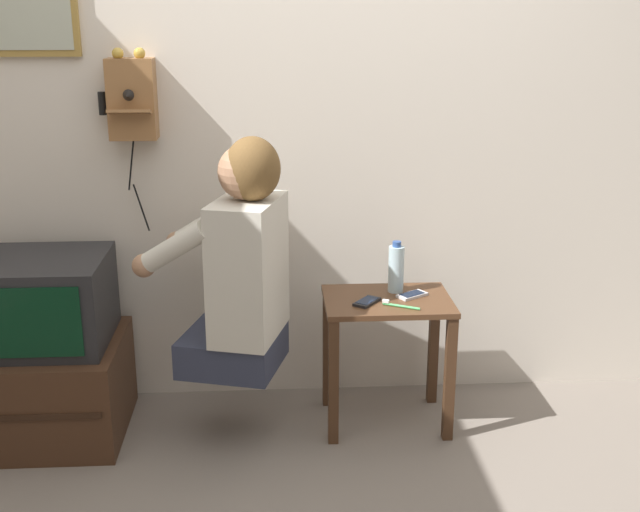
% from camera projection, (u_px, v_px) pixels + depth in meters
% --- Properties ---
extents(wall_back, '(6.80, 0.05, 2.55)m').
position_uv_depth(wall_back, '(299.00, 104.00, 3.29)').
color(wall_back, beige).
rests_on(wall_back, ground_plane).
extents(side_table, '(0.51, 0.37, 0.54)m').
position_uv_depth(side_table, '(387.00, 329.00, 3.24)').
color(side_table, '#51331E').
rests_on(side_table, ground_plane).
extents(person, '(0.58, 0.50, 0.90)m').
position_uv_depth(person, '(242.00, 263.00, 3.01)').
color(person, '#2D3347').
rests_on(person, ground_plane).
extents(tv_stand, '(0.64, 0.56, 0.39)m').
position_uv_depth(tv_stand, '(43.00, 388.00, 3.21)').
color(tv_stand, '#422819').
rests_on(tv_stand, ground_plane).
extents(television, '(0.54, 0.47, 0.34)m').
position_uv_depth(television, '(37.00, 301.00, 3.12)').
color(television, '#232326').
rests_on(television, tv_stand).
extents(wall_phone_antique, '(0.23, 0.19, 0.73)m').
position_uv_depth(wall_phone_antique, '(132.00, 98.00, 3.16)').
color(wall_phone_antique, olive).
extents(framed_picture, '(0.34, 0.03, 0.37)m').
position_uv_depth(framed_picture, '(33.00, 8.00, 3.08)').
color(framed_picture, olive).
extents(cell_phone_held, '(0.12, 0.14, 0.01)m').
position_uv_depth(cell_phone_held, '(367.00, 302.00, 3.15)').
color(cell_phone_held, black).
rests_on(cell_phone_held, side_table).
extents(cell_phone_spare, '(0.14, 0.12, 0.01)m').
position_uv_depth(cell_phone_spare, '(412.00, 295.00, 3.22)').
color(cell_phone_spare, silver).
rests_on(cell_phone_spare, side_table).
extents(water_bottle, '(0.06, 0.06, 0.21)m').
position_uv_depth(water_bottle, '(396.00, 268.00, 3.25)').
color(water_bottle, silver).
rests_on(water_bottle, side_table).
extents(toothbrush, '(0.14, 0.08, 0.02)m').
position_uv_depth(toothbrush, '(398.00, 305.00, 3.11)').
color(toothbrush, '#4CBF66').
rests_on(toothbrush, side_table).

